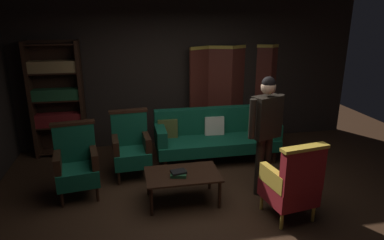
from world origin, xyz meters
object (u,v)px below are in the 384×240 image
coffee_table (182,177)px  folding_screen (239,92)px  armchair_wing_left (77,163)px  standing_figure (266,126)px  velvet_couch (215,134)px  book_green_cloth (179,174)px  book_black_cloth (179,172)px  armchair_gilt_accent (292,183)px  armchair_wing_right (131,146)px  bookshelf (57,98)px

coffee_table → folding_screen: bearing=55.5°
armchair_wing_left → standing_figure: standing_figure is taller
armchair_wing_left → folding_screen: bearing=30.6°
velvet_couch → book_green_cloth: size_ratio=10.19×
armchair_wing_left → book_black_cloth: (1.36, -0.54, -0.01)m
armchair_gilt_accent → armchair_wing_right: (-1.92, 1.62, 0.00)m
velvet_couch → armchair_wing_right: 1.52m
armchair_wing_right → standing_figure: 2.12m
armchair_gilt_accent → velvet_couch: bearing=102.6°
coffee_table → bookshelf: bearing=132.2°
armchair_gilt_accent → folding_screen: bearing=84.7°
armchair_wing_left → book_green_cloth: armchair_wing_left is taller
standing_figure → book_green_cloth: (-1.22, -0.06, -0.58)m
folding_screen → armchair_wing_right: size_ratio=2.00×
bookshelf → armchair_wing_right: 1.76m
book_black_cloth → velvet_couch: bearing=57.7°
bookshelf → armchair_gilt_accent: 4.21m
folding_screen → bookshelf: (-3.42, -0.16, 0.08)m
bookshelf → coffee_table: size_ratio=2.05×
folding_screen → coffee_table: size_ratio=2.08×
bookshelf → armchair_wing_right: bookshelf is taller
armchair_wing_left → armchair_wing_right: 0.90m
folding_screen → bookshelf: bearing=-177.4°
standing_figure → book_black_cloth: size_ratio=8.66×
coffee_table → book_black_cloth: 0.13m
standing_figure → book_green_cloth: bearing=-177.1°
velvet_couch → standing_figure: 1.49m
folding_screen → armchair_gilt_accent: (-0.27, -2.90, -0.50)m
armchair_wing_right → armchair_gilt_accent: bearing=-40.2°
bookshelf → standing_figure: bearing=-34.2°
folding_screen → armchair_wing_right: bearing=-149.8°
folding_screen → coffee_table: bearing=-124.5°
velvet_couch → book_green_cloth: velvet_couch is taller
standing_figure → armchair_gilt_accent: bearing=-81.2°
folding_screen → book_green_cloth: 2.84m
book_green_cloth → folding_screen: bearing=55.1°
bookshelf → folding_screen: bearing=2.6°
coffee_table → book_green_cloth: (-0.06, -0.05, 0.07)m
coffee_table → standing_figure: (1.16, 0.01, 0.65)m
folding_screen → book_black_cloth: folding_screen is taller
armchair_wing_left → book_black_cloth: size_ratio=5.29×
armchair_gilt_accent → armchair_wing_right: 2.52m
bookshelf → book_green_cloth: (1.82, -2.13, -0.62)m
armchair_gilt_accent → book_black_cloth: armchair_gilt_accent is taller
bookshelf → book_green_cloth: bearing=-49.5°
book_black_cloth → folding_screen: bearing=55.1°
bookshelf → coffee_table: (1.88, -2.08, -0.69)m
velvet_couch → armchair_wing_right: size_ratio=2.04×
bookshelf → coffee_table: bookshelf is taller
bookshelf → armchair_gilt_accent: bookshelf is taller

